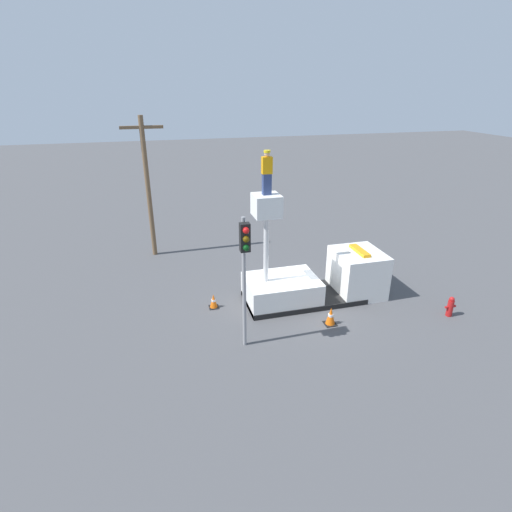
% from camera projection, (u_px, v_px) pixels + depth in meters
% --- Properties ---
extents(ground_plane, '(120.00, 120.00, 0.00)m').
position_uv_depth(ground_plane, '(303.00, 299.00, 18.47)').
color(ground_plane, '#4C4C4F').
extents(bucket_truck, '(6.41, 2.40, 5.08)m').
position_uv_depth(bucket_truck, '(318.00, 280.00, 18.26)').
color(bucket_truck, black).
rests_on(bucket_truck, ground).
extents(worker, '(0.40, 0.26, 1.75)m').
position_uv_depth(worker, '(267.00, 173.00, 15.68)').
color(worker, navy).
rests_on(worker, bucket_truck).
extents(traffic_light_pole, '(0.34, 0.57, 5.11)m').
position_uv_depth(traffic_light_pole, '(245.00, 260.00, 13.71)').
color(traffic_light_pole, gray).
rests_on(traffic_light_pole, ground).
extents(fire_hydrant, '(0.50, 0.26, 0.91)m').
position_uv_depth(fire_hydrant, '(450.00, 307.00, 17.00)').
color(fire_hydrant, red).
rests_on(fire_hydrant, ground).
extents(traffic_cone_rear, '(0.42, 0.42, 0.66)m').
position_uv_depth(traffic_cone_rear, '(214.00, 301.00, 17.68)').
color(traffic_cone_rear, black).
rests_on(traffic_cone_rear, ground).
extents(traffic_cone_curbside, '(0.49, 0.49, 0.78)m').
position_uv_depth(traffic_cone_curbside, '(331.00, 316.00, 16.42)').
color(traffic_cone_curbside, black).
rests_on(traffic_cone_curbside, ground).
extents(utility_pole, '(2.20, 0.26, 7.72)m').
position_uv_depth(utility_pole, '(148.00, 184.00, 21.74)').
color(utility_pole, brown).
rests_on(utility_pole, ground).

